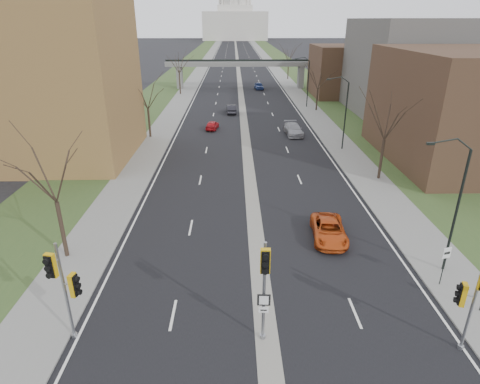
{
  "coord_description": "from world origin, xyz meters",
  "views": [
    {
      "loc": [
        -1.62,
        -15.49,
        14.89
      ],
      "look_at": [
        -1.19,
        10.66,
        3.58
      ],
      "focal_mm": 30.0,
      "sensor_mm": 36.0,
      "label": 1
    }
  ],
  "objects_px": {
    "signal_pole_left": "(64,281)",
    "signal_pole_median": "(265,278)",
    "car_left_far": "(231,109)",
    "car_right_mid": "(293,129)",
    "signal_pole_right": "(473,293)",
    "speed_limit_sign": "(445,259)",
    "car_right_near": "(329,230)",
    "car_left_near": "(212,125)",
    "car_right_far": "(259,86)"
  },
  "relations": [
    {
      "from": "signal_pole_median",
      "to": "car_right_mid",
      "type": "distance_m",
      "value": 39.85
    },
    {
      "from": "signal_pole_median",
      "to": "car_right_near",
      "type": "xyz_separation_m",
      "value": [
        5.54,
        10.26,
        -3.2
      ]
    },
    {
      "from": "signal_pole_right",
      "to": "car_right_far",
      "type": "distance_m",
      "value": 79.52
    },
    {
      "from": "speed_limit_sign",
      "to": "car_left_far",
      "type": "xyz_separation_m",
      "value": [
        -12.8,
        48.72,
        -1.16
      ]
    },
    {
      "from": "signal_pole_right",
      "to": "car_left_near",
      "type": "bearing_deg",
      "value": 124.1
    },
    {
      "from": "signal_pole_right",
      "to": "speed_limit_sign",
      "type": "bearing_deg",
      "value": 89.07
    },
    {
      "from": "signal_pole_median",
      "to": "signal_pole_right",
      "type": "bearing_deg",
      "value": -1.29
    },
    {
      "from": "signal_pole_left",
      "to": "car_left_near",
      "type": "bearing_deg",
      "value": 95.92
    },
    {
      "from": "speed_limit_sign",
      "to": "car_left_far",
      "type": "relative_size",
      "value": 0.58
    },
    {
      "from": "signal_pole_right",
      "to": "car_right_mid",
      "type": "height_order",
      "value": "signal_pole_right"
    },
    {
      "from": "signal_pole_left",
      "to": "signal_pole_median",
      "type": "distance_m",
      "value": 9.43
    },
    {
      "from": "car_left_near",
      "to": "signal_pole_median",
      "type": "bearing_deg",
      "value": 104.0
    },
    {
      "from": "car_right_near",
      "to": "car_right_mid",
      "type": "relative_size",
      "value": 0.95
    },
    {
      "from": "car_left_near",
      "to": "signal_pole_left",
      "type": "bearing_deg",
      "value": 91.25
    },
    {
      "from": "speed_limit_sign",
      "to": "car_right_far",
      "type": "relative_size",
      "value": 0.57
    },
    {
      "from": "signal_pole_median",
      "to": "car_left_near",
      "type": "relative_size",
      "value": 1.49
    },
    {
      "from": "car_left_far",
      "to": "car_right_mid",
      "type": "distance_m",
      "value": 16.55
    },
    {
      "from": "signal_pole_median",
      "to": "car_right_far",
      "type": "bearing_deg",
      "value": 89.66
    },
    {
      "from": "car_left_far",
      "to": "car_right_near",
      "type": "xyz_separation_m",
      "value": [
        7.31,
        -42.93,
        -0.02
      ]
    },
    {
      "from": "car_right_mid",
      "to": "signal_pole_median",
      "type": "bearing_deg",
      "value": -103.58
    },
    {
      "from": "car_left_near",
      "to": "car_left_far",
      "type": "relative_size",
      "value": 0.85
    },
    {
      "from": "signal_pole_right",
      "to": "car_left_far",
      "type": "height_order",
      "value": "signal_pole_right"
    },
    {
      "from": "signal_pole_left",
      "to": "car_right_near",
      "type": "distance_m",
      "value": 18.2
    },
    {
      "from": "signal_pole_left",
      "to": "car_left_near",
      "type": "distance_m",
      "value": 42.4
    },
    {
      "from": "signal_pole_median",
      "to": "car_left_near",
      "type": "bearing_deg",
      "value": 99.02
    },
    {
      "from": "speed_limit_sign",
      "to": "car_right_mid",
      "type": "bearing_deg",
      "value": 79.74
    },
    {
      "from": "signal_pole_median",
      "to": "signal_pole_right",
      "type": "xyz_separation_m",
      "value": [
        9.45,
        -0.7,
        -0.44
      ]
    },
    {
      "from": "car_left_near",
      "to": "car_left_far",
      "type": "bearing_deg",
      "value": -96.26
    },
    {
      "from": "signal_pole_median",
      "to": "signal_pole_right",
      "type": "relative_size",
      "value": 1.06
    },
    {
      "from": "car_left_near",
      "to": "car_left_far",
      "type": "distance_m",
      "value": 11.22
    },
    {
      "from": "car_right_near",
      "to": "car_right_far",
      "type": "bearing_deg",
      "value": 95.63
    },
    {
      "from": "car_left_near",
      "to": "car_right_near",
      "type": "relative_size",
      "value": 0.74
    },
    {
      "from": "car_left_far",
      "to": "car_right_near",
      "type": "relative_size",
      "value": 0.87
    },
    {
      "from": "signal_pole_left",
      "to": "signal_pole_median",
      "type": "bearing_deg",
      "value": 10.74
    },
    {
      "from": "signal_pole_right",
      "to": "speed_limit_sign",
      "type": "distance_m",
      "value": 5.62
    },
    {
      "from": "car_left_far",
      "to": "car_right_far",
      "type": "relative_size",
      "value": 0.97
    },
    {
      "from": "signal_pole_left",
      "to": "car_left_near",
      "type": "xyz_separation_m",
      "value": [
        4.9,
        42.01,
        -2.96
      ]
    },
    {
      "from": "car_right_near",
      "to": "car_right_mid",
      "type": "height_order",
      "value": "car_right_mid"
    },
    {
      "from": "signal_pole_median",
      "to": "car_left_near",
      "type": "height_order",
      "value": "signal_pole_median"
    },
    {
      "from": "signal_pole_left",
      "to": "car_right_far",
      "type": "distance_m",
      "value": 79.6
    },
    {
      "from": "car_right_near",
      "to": "car_right_mid",
      "type": "distance_m",
      "value": 28.89
    },
    {
      "from": "car_left_near",
      "to": "car_right_near",
      "type": "height_order",
      "value": "car_right_near"
    },
    {
      "from": "car_left_far",
      "to": "car_right_mid",
      "type": "relative_size",
      "value": 0.83
    },
    {
      "from": "speed_limit_sign",
      "to": "car_right_near",
      "type": "bearing_deg",
      "value": 116.48
    },
    {
      "from": "car_left_far",
      "to": "car_left_near",
      "type": "bearing_deg",
      "value": 72.61
    },
    {
      "from": "car_right_near",
      "to": "car_right_mid",
      "type": "xyz_separation_m",
      "value": [
        1.4,
        28.85,
        0.07
      ]
    },
    {
      "from": "signal_pole_median",
      "to": "car_right_mid",
      "type": "relative_size",
      "value": 1.05
    },
    {
      "from": "car_right_far",
      "to": "car_left_far",
      "type": "bearing_deg",
      "value": -108.18
    },
    {
      "from": "signal_pole_median",
      "to": "car_right_far",
      "type": "xyz_separation_m",
      "value": [
        4.48,
        78.63,
        -3.13
      ]
    },
    {
      "from": "speed_limit_sign",
      "to": "car_left_near",
      "type": "height_order",
      "value": "speed_limit_sign"
    }
  ]
}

